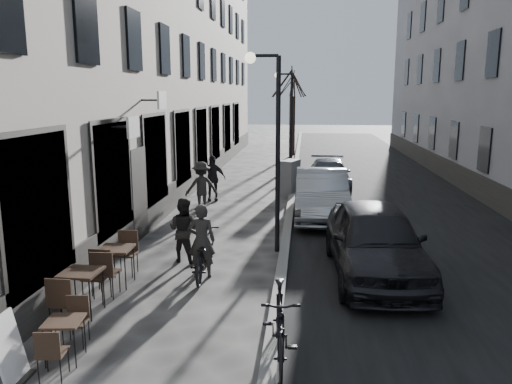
% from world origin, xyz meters
% --- Properties ---
extents(ground, '(120.00, 120.00, 0.00)m').
position_xyz_m(ground, '(0.00, 0.00, 0.00)').
color(ground, '#312F2C').
rests_on(ground, ground).
extents(road, '(7.30, 60.00, 0.00)m').
position_xyz_m(road, '(3.85, 16.00, 0.00)').
color(road, black).
rests_on(road, ground).
extents(kerb, '(0.25, 60.00, 0.12)m').
position_xyz_m(kerb, '(0.20, 16.00, 0.06)').
color(kerb, slate).
rests_on(kerb, ground).
extents(building_left, '(4.00, 35.00, 16.00)m').
position_xyz_m(building_left, '(-6.00, 16.50, 8.00)').
color(building_left, '#AFA192').
rests_on(building_left, ground).
extents(streetlamp_near, '(0.90, 0.28, 5.09)m').
position_xyz_m(streetlamp_near, '(-0.17, 6.00, 3.16)').
color(streetlamp_near, black).
rests_on(streetlamp_near, ground).
extents(streetlamp_far, '(0.90, 0.28, 5.09)m').
position_xyz_m(streetlamp_far, '(-0.17, 18.00, 3.16)').
color(streetlamp_far, black).
rests_on(streetlamp_far, ground).
extents(tree_near, '(2.40, 2.40, 5.70)m').
position_xyz_m(tree_near, '(-0.10, 21.00, 4.66)').
color(tree_near, black).
rests_on(tree_near, ground).
extents(tree_far, '(2.40, 2.40, 5.70)m').
position_xyz_m(tree_far, '(-0.10, 27.00, 4.66)').
color(tree_far, black).
rests_on(tree_far, ground).
extents(bistro_set_a, '(0.61, 1.38, 0.80)m').
position_xyz_m(bistro_set_a, '(-2.96, 0.20, 0.41)').
color(bistro_set_a, black).
rests_on(bistro_set_a, ground).
extents(bistro_set_b, '(0.71, 1.71, 1.00)m').
position_xyz_m(bistro_set_b, '(-3.42, 1.84, 0.52)').
color(bistro_set_b, black).
rests_on(bistro_set_b, ground).
extents(bistro_set_c, '(0.70, 1.69, 1.00)m').
position_xyz_m(bistro_set_c, '(-3.32, 3.31, 0.51)').
color(bistro_set_c, black).
rests_on(bistro_set_c, ground).
extents(sign_board, '(0.35, 0.59, 1.01)m').
position_xyz_m(sign_board, '(-3.46, -0.44, 0.41)').
color(sign_board, black).
rests_on(sign_board, ground).
extents(utility_cabinet, '(0.84, 1.08, 1.43)m').
position_xyz_m(utility_cabinet, '(0.10, 13.51, 0.72)').
color(utility_cabinet, slate).
rests_on(utility_cabinet, ground).
extents(bicycle, '(0.84, 2.01, 1.03)m').
position_xyz_m(bicycle, '(-1.59, 4.00, 0.52)').
color(bicycle, black).
rests_on(bicycle, ground).
extents(cyclist_rider, '(0.65, 0.45, 1.69)m').
position_xyz_m(cyclist_rider, '(-1.59, 4.00, 0.84)').
color(cyclist_rider, '#2B2825').
rests_on(cyclist_rider, ground).
extents(pedestrian_near, '(0.92, 0.80, 1.60)m').
position_xyz_m(pedestrian_near, '(-2.25, 5.00, 0.80)').
color(pedestrian_near, black).
rests_on(pedestrian_near, ground).
extents(pedestrian_mid, '(1.30, 1.05, 1.76)m').
position_xyz_m(pedestrian_mid, '(-2.91, 10.33, 0.88)').
color(pedestrian_mid, '#292623').
rests_on(pedestrian_mid, ground).
extents(pedestrian_far, '(1.08, 0.58, 1.75)m').
position_xyz_m(pedestrian_far, '(-2.85, 12.09, 0.88)').
color(pedestrian_far, black).
rests_on(pedestrian_far, ground).
extents(car_near, '(2.17, 4.96, 1.66)m').
position_xyz_m(car_near, '(2.30, 4.44, 0.83)').
color(car_near, black).
rests_on(car_near, ground).
extents(car_mid, '(1.69, 4.83, 1.59)m').
position_xyz_m(car_mid, '(1.26, 9.80, 0.79)').
color(car_mid, '#95999D').
rests_on(car_mid, ground).
extents(car_far, '(1.78, 4.37, 1.27)m').
position_xyz_m(car_far, '(1.73, 14.89, 0.63)').
color(car_far, '#3D4148').
rests_on(car_far, ground).
extents(moped, '(0.72, 2.04, 1.21)m').
position_xyz_m(moped, '(0.35, 0.50, 0.60)').
color(moped, black).
rests_on(moped, ground).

